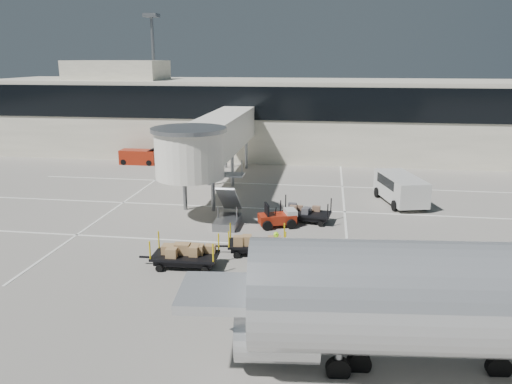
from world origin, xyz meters
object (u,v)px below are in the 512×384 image
box_cart_near (254,244)px  belt_loader (139,157)px  ground_worker (276,248)px  minivan (400,187)px  baggage_tug (278,218)px  box_cart_far (182,255)px  suitcase_cart (307,214)px  aircraft (508,301)px

box_cart_near → belt_loader: size_ratio=1.01×
ground_worker → minivan: (7.71, 12.37, 0.38)m
box_cart_near → baggage_tug: bearing=72.1°
baggage_tug → box_cart_far: box_cart_far is taller
box_cart_near → box_cart_far: box_cart_far is taller
box_cart_far → ground_worker: (4.65, 1.17, 0.19)m
suitcase_cart → minivan: minivan is taller
box_cart_far → aircraft: (12.99, -7.11, 2.04)m
baggage_tug → minivan: bearing=19.2°
suitcase_cart → ground_worker: (-1.25, -6.93, 0.31)m
ground_worker → belt_loader: 28.01m
belt_loader → minivan: bearing=-23.0°
ground_worker → aircraft: (8.34, -8.27, 1.86)m
box_cart_near → minivan: minivan is taller
suitcase_cart → aircraft: (7.08, -15.20, 2.17)m
baggage_tug → aircraft: bearing=-77.4°
suitcase_cart → ground_worker: 7.05m
suitcase_cart → aircraft: 16.91m
box_cart_near → belt_loader: bearing=116.7°
box_cart_far → aircraft: 14.95m
minivan → baggage_tug: bearing=-155.8°
minivan → aircraft: (0.62, -20.64, 1.48)m
minivan → aircraft: 20.71m
box_cart_far → aircraft: bearing=-30.8°
box_cart_near → ground_worker: bearing=-48.3°
baggage_tug → box_cart_near: size_ratio=0.66×
suitcase_cart → belt_loader: belt_loader is taller
box_cart_far → baggage_tug: bearing=57.0°
ground_worker → aircraft: 11.89m
box_cart_far → minivan: 18.34m
box_cart_far → ground_worker: ground_worker is taller
suitcase_cart → ground_worker: bearing=-92.0°
box_cart_near → aircraft: bearing=-51.9°
baggage_tug → box_cart_far: (-4.17, -6.97, 0.10)m
aircraft → suitcase_cart: bearing=109.5°
box_cart_far → minivan: bearing=45.5°
box_cart_near → box_cart_far: size_ratio=0.96×
box_cart_near → ground_worker: 1.77m
box_cart_near → ground_worker: (1.33, -1.14, 0.29)m
baggage_tug → minivan: (8.20, 6.57, 0.67)m
suitcase_cart → belt_loader: 23.62m
minivan → belt_loader: minivan is taller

